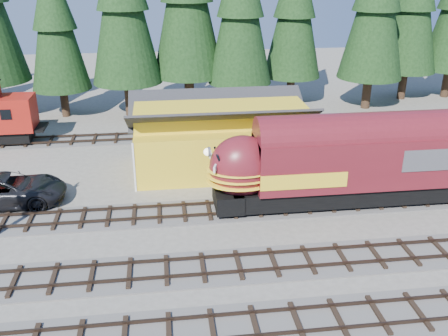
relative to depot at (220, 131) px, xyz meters
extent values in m
plane|color=#6B665B|center=(0.00, -10.50, -2.96)|extent=(120.00, 120.00, 0.00)
cube|color=#4C4947|center=(10.00, -6.50, -2.92)|extent=(68.00, 3.20, 0.08)
cube|color=#38281E|center=(10.00, -7.22, -2.71)|extent=(68.00, 0.08, 0.16)
cube|color=#38281E|center=(10.00, -5.78, -2.71)|extent=(68.00, 0.08, 0.16)
cube|color=#4C4947|center=(10.00, -12.50, -2.92)|extent=(68.00, 3.20, 0.08)
cube|color=#38281E|center=(10.00, -13.22, -2.71)|extent=(68.00, 0.08, 0.16)
cube|color=#38281E|center=(10.00, -11.78, -2.71)|extent=(68.00, 0.08, 0.16)
cube|color=#4C4947|center=(-10.00, 7.50, -2.92)|extent=(32.00, 3.20, 0.08)
cube|color=#38281E|center=(-10.00, 6.78, -2.71)|extent=(32.00, 0.08, 0.16)
cube|color=#38281E|center=(-10.00, 8.22, -2.71)|extent=(32.00, 0.08, 0.16)
cube|color=gold|center=(0.00, 0.00, -1.26)|extent=(12.00, 6.00, 3.40)
cube|color=yellow|center=(0.00, 0.00, 1.16)|extent=(11.88, 3.30, 1.44)
cube|color=white|center=(-6.04, -1.00, -0.76)|extent=(0.06, 2.40, 0.60)
cone|color=black|center=(-13.28, 14.92, 5.97)|extent=(5.45, 5.45, 12.41)
cone|color=black|center=(-7.08, 14.53, 7.75)|extent=(6.54, 6.54, 14.90)
cone|color=black|center=(3.60, 13.99, 7.02)|extent=(6.09, 6.09, 13.88)
cone|color=black|center=(9.45, 16.67, 6.56)|extent=(5.81, 5.81, 13.23)
cone|color=black|center=(16.67, 13.97, 7.40)|extent=(6.32, 6.32, 14.40)
cone|color=black|center=(21.93, 16.93, 7.08)|extent=(6.13, 6.13, 13.95)
cube|color=black|center=(7.17, -6.50, -2.07)|extent=(14.63, 2.62, 1.13)
cube|color=maroon|center=(8.00, -6.50, 0.04)|extent=(13.35, 3.08, 3.08)
ellipsoid|color=maroon|center=(0.50, -6.50, -0.07)|extent=(3.90, 3.02, 3.80)
cube|color=#38383A|center=(11.80, -6.50, 0.40)|extent=(4.11, 3.14, 1.33)
sphere|color=white|center=(-1.53, -6.50, 0.96)|extent=(0.45, 0.45, 0.45)
imported|color=black|center=(-13.85, -3.85, -1.97)|extent=(7.21, 3.48, 1.98)
camera|label=1|loc=(-4.02, -33.28, 11.41)|focal=40.00mm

